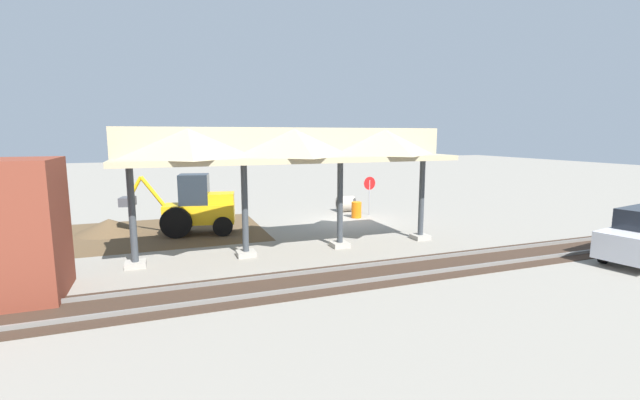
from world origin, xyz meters
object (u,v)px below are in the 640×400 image
object	(u,v)px
stop_sign	(370,187)
traffic_barrel	(356,210)
concrete_pipe	(346,204)
backhoe	(196,207)

from	to	relation	value
stop_sign	traffic_barrel	bearing A→B (deg)	29.02
concrete_pipe	backhoe	bearing A→B (deg)	18.44
stop_sign	concrete_pipe	bearing A→B (deg)	-58.60
backhoe	traffic_barrel	xyz separation A→B (m)	(-8.73, -0.95, -0.82)
stop_sign	traffic_barrel	world-z (taller)	stop_sign
backhoe	traffic_barrel	bearing A→B (deg)	-173.80
backhoe	concrete_pipe	bearing A→B (deg)	-161.56
backhoe	traffic_barrel	distance (m)	8.82
backhoe	traffic_barrel	world-z (taller)	backhoe
backhoe	concrete_pipe	world-z (taller)	backhoe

